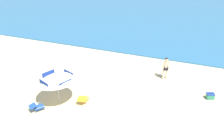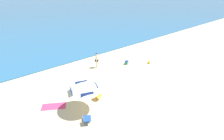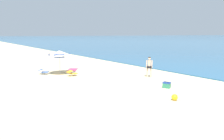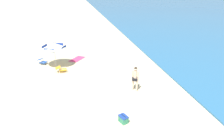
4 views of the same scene
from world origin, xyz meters
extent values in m
plane|color=#D1BA8E|center=(0.00, 0.00, 0.00)|extent=(800.00, 800.00, 0.00)
cylinder|color=silver|center=(-5.66, 2.12, 1.07)|extent=(0.04, 0.04, 2.15)
cone|color=beige|center=(-5.66, 2.12, 1.87)|extent=(2.67, 2.62, 0.83)
cube|color=navy|center=(-5.32, 2.95, 1.74)|extent=(0.83, 0.38, 0.31)
cube|color=navy|center=(-6.49, 2.46, 1.74)|extent=(0.38, 0.83, 0.31)
cube|color=navy|center=(-6.01, 1.29, 1.74)|extent=(0.83, 0.38, 0.31)
cube|color=navy|center=(-4.83, 1.77, 1.74)|extent=(0.38, 0.83, 0.31)
sphere|color=navy|center=(-5.66, 2.12, 2.18)|extent=(0.06, 0.06, 0.06)
cube|color=gold|center=(-4.21, 2.75, 0.20)|extent=(0.57, 0.64, 0.04)
cube|color=gold|center=(-4.18, 2.38, 0.42)|extent=(0.52, 0.44, 0.18)
cylinder|color=silver|center=(-4.48, 3.01, 0.09)|extent=(0.03, 0.03, 0.18)
cylinder|color=silver|center=(-3.99, 3.05, 0.09)|extent=(0.03, 0.03, 0.18)
cylinder|color=silver|center=(-4.44, 2.44, 0.09)|extent=(0.03, 0.03, 0.18)
cylinder|color=silver|center=(-3.95, 2.48, 0.09)|extent=(0.03, 0.03, 0.18)
cylinder|color=silver|center=(-4.49, 2.73, 0.32)|extent=(0.07, 0.54, 0.02)
cylinder|color=silver|center=(-3.93, 2.77, 0.32)|extent=(0.07, 0.54, 0.02)
cube|color=#1E4799|center=(-6.37, 0.96, 0.20)|extent=(0.77, 0.79, 0.04)
cube|color=#1E4799|center=(-6.57, 0.66, 0.42)|extent=(0.64, 0.62, 0.15)
cylinder|color=silver|center=(-6.42, 1.33, 0.09)|extent=(0.03, 0.03, 0.18)
cylinder|color=silver|center=(-6.01, 1.06, 0.09)|extent=(0.03, 0.03, 0.18)
cylinder|color=silver|center=(-6.73, 0.86, 0.09)|extent=(0.03, 0.03, 0.18)
cylinder|color=silver|center=(-6.32, 0.59, 0.09)|extent=(0.03, 0.03, 0.18)
cylinder|color=silver|center=(-6.60, 1.12, 0.32)|extent=(0.32, 0.46, 0.02)
cylinder|color=silver|center=(-6.14, 0.81, 0.32)|extent=(0.32, 0.46, 0.02)
cylinder|color=beige|center=(-0.05, 7.57, 0.42)|extent=(0.12, 0.12, 0.85)
cylinder|color=beige|center=(0.17, 7.78, 0.42)|extent=(0.12, 0.12, 0.85)
cylinder|color=black|center=(0.06, 7.68, 0.87)|extent=(0.42, 0.42, 0.18)
cylinder|color=beige|center=(0.06, 7.68, 1.15)|extent=(0.23, 0.23, 0.60)
cylinder|color=beige|center=(-0.09, 7.53, 1.13)|extent=(0.09, 0.09, 0.63)
cylinder|color=beige|center=(0.21, 7.82, 1.13)|extent=(0.09, 0.09, 0.63)
sphere|color=beige|center=(0.06, 7.68, 1.59)|extent=(0.23, 0.23, 0.23)
sphere|color=black|center=(0.06, 7.68, 1.62)|extent=(0.21, 0.21, 0.21)
cube|color=#2D7F5B|center=(3.34, 6.05, 0.16)|extent=(0.57, 0.50, 0.32)
cube|color=navy|center=(3.34, 6.05, 0.36)|extent=(0.59, 0.52, 0.08)
cylinder|color=black|center=(3.34, 6.05, 0.42)|extent=(0.32, 0.15, 0.02)
cube|color=#DB3866|center=(-7.19, 4.05, 0.01)|extent=(1.99, 1.77, 0.01)
camera|label=1|loc=(2.23, -8.81, 8.98)|focal=39.18mm
camera|label=2|loc=(-11.97, -7.21, 7.95)|focal=28.84mm
camera|label=3|loc=(12.57, -5.04, 3.59)|focal=34.05mm
camera|label=4|loc=(12.02, 3.73, 6.76)|focal=32.88mm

